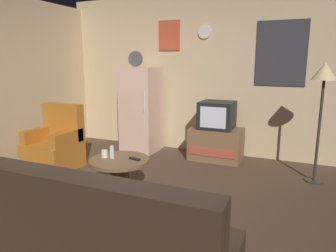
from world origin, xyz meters
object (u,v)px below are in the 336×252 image
at_px(coffee_table, 120,177).
at_px(armchair, 56,146).
at_px(couch, 111,249).
at_px(crt_tv, 217,115).
at_px(standing_lamp, 324,81).
at_px(tv_stand, 216,144).
at_px(fridge, 141,109).
at_px(wine_glass, 112,152).
at_px(remote_control, 135,159).
at_px(mug_ceramic_white, 105,154).

distance_m(coffee_table, armchair, 1.52).
height_order(coffee_table, couch, couch).
bearing_deg(crt_tv, standing_lamp, -15.83).
bearing_deg(tv_stand, armchair, -147.33).
xyz_separation_m(fridge, armchair, (-0.75, -1.36, -0.42)).
bearing_deg(armchair, wine_glass, -19.35).
distance_m(standing_lamp, remote_control, 2.58).
xyz_separation_m(mug_ceramic_white, couch, (1.01, -1.39, -0.19)).
xyz_separation_m(crt_tv, armchair, (-2.14, -1.37, -0.41)).
relative_size(tv_stand, coffee_table, 1.17).
bearing_deg(coffee_table, tv_stand, 69.18).
distance_m(fridge, standing_lamp, 2.96).
bearing_deg(couch, tv_stand, 91.99).
height_order(wine_glass, armchair, armchair).
bearing_deg(standing_lamp, wine_glass, -148.18).
bearing_deg(wine_glass, mug_ceramic_white, -174.56).
height_order(tv_stand, standing_lamp, standing_lamp).
height_order(fridge, couch, fridge).
bearing_deg(tv_stand, remote_control, -106.26).
bearing_deg(remote_control, crt_tv, 86.91).
xyz_separation_m(crt_tv, mug_ceramic_white, (-0.90, -1.85, -0.25)).
xyz_separation_m(coffee_table, mug_ceramic_white, (-0.20, -0.01, 0.27)).
height_order(tv_stand, wine_glass, wine_glass).
bearing_deg(coffee_table, fridge, 110.61).
relative_size(crt_tv, armchair, 0.56).
relative_size(tv_stand, armchair, 0.88).
distance_m(fridge, armchair, 1.60).
bearing_deg(tv_stand, couch, -88.01).
relative_size(tv_stand, remote_control, 5.60).
bearing_deg(wine_glass, armchair, 160.65).
relative_size(standing_lamp, armchair, 1.66).
xyz_separation_m(standing_lamp, mug_ceramic_white, (-2.39, -1.43, -0.86)).
relative_size(coffee_table, mug_ceramic_white, 8.00).
xyz_separation_m(standing_lamp, couch, (-1.37, -2.81, -1.05)).
height_order(crt_tv, armchair, crt_tv).
height_order(crt_tv, wine_glass, crt_tv).
distance_m(mug_ceramic_white, couch, 1.73).
bearing_deg(crt_tv, tv_stand, 152.90).
bearing_deg(standing_lamp, mug_ceramic_white, -149.12).
xyz_separation_m(fridge, coffee_table, (0.69, -1.83, -0.53)).
bearing_deg(tv_stand, wine_glass, -113.53).
distance_m(tv_stand, wine_glass, 2.02).
bearing_deg(remote_control, standing_lamp, 47.46).
bearing_deg(wine_glass, coffee_table, -0.81).
relative_size(crt_tv, wine_glass, 3.60).
height_order(fridge, crt_tv, fridge).
relative_size(tv_stand, standing_lamp, 0.53).
relative_size(crt_tv, coffee_table, 0.75).
distance_m(fridge, wine_glass, 1.93).
distance_m(crt_tv, armchair, 2.57).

